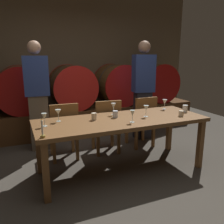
{
  "coord_description": "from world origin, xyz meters",
  "views": [
    {
      "loc": [
        -1.1,
        -2.48,
        1.54
      ],
      "look_at": [
        0.11,
        0.4,
        0.78
      ],
      "focal_mm": 37.26,
      "sensor_mm": 36.0,
      "label": 1
    }
  ],
  "objects_px": {
    "wine_barrel_far_right": "(154,83)",
    "cup_far_right": "(185,109)",
    "wine_barrel_center": "(72,87)",
    "dining_table": "(122,124)",
    "wine_glass_right": "(146,108)",
    "wine_barrel_right": "(117,84)",
    "guest_left": "(38,96)",
    "cup_far_left": "(94,116)",
    "wine_glass_center_right": "(132,114)",
    "wine_barrel_left": "(20,89)",
    "chair_center": "(107,124)",
    "wine_glass_left": "(58,113)",
    "wine_glass_far_right": "(165,102)",
    "guest_right": "(143,90)",
    "wine_glass_center_left": "(113,106)",
    "candle_center": "(43,132)",
    "cup_center_right": "(181,113)",
    "wine_glass_far_left": "(44,117)",
    "chair_left": "(64,129)",
    "cup_center_left": "(115,114)",
    "chair_right": "(142,119)"
  },
  "relations": [
    {
      "from": "wine_barrel_far_right",
      "to": "cup_far_right",
      "type": "xyz_separation_m",
      "value": [
        -0.75,
        -2.0,
        -0.15
      ]
    },
    {
      "from": "wine_barrel_center",
      "to": "dining_table",
      "type": "bearing_deg",
      "value": -84.58
    },
    {
      "from": "wine_glass_right",
      "to": "cup_far_right",
      "type": "distance_m",
      "value": 0.67
    },
    {
      "from": "wine_barrel_right",
      "to": "wine_barrel_far_right",
      "type": "xyz_separation_m",
      "value": [
        0.95,
        0.0,
        0.0
      ]
    },
    {
      "from": "guest_left",
      "to": "cup_far_left",
      "type": "xyz_separation_m",
      "value": [
        0.58,
        -1.12,
        -0.13
      ]
    },
    {
      "from": "dining_table",
      "to": "wine_glass_center_right",
      "type": "height_order",
      "value": "wine_glass_center_right"
    },
    {
      "from": "wine_barrel_far_right",
      "to": "wine_glass_center_right",
      "type": "distance_m",
      "value": 2.78
    },
    {
      "from": "dining_table",
      "to": "wine_glass_right",
      "type": "bearing_deg",
      "value": -4.96
    },
    {
      "from": "wine_barrel_left",
      "to": "guest_left",
      "type": "bearing_deg",
      "value": -72.8
    },
    {
      "from": "wine_barrel_right",
      "to": "chair_center",
      "type": "distance_m",
      "value": 1.64
    },
    {
      "from": "wine_glass_left",
      "to": "wine_glass_far_right",
      "type": "xyz_separation_m",
      "value": [
        1.64,
        0.06,
        -0.0
      ]
    },
    {
      "from": "guest_right",
      "to": "wine_glass_far_right",
      "type": "xyz_separation_m",
      "value": [
        -0.07,
        -0.78,
        -0.09
      ]
    },
    {
      "from": "wine_glass_center_left",
      "to": "wine_glass_right",
      "type": "distance_m",
      "value": 0.46
    },
    {
      "from": "wine_barrel_far_right",
      "to": "candle_center",
      "type": "relative_size",
      "value": 4.28
    },
    {
      "from": "dining_table",
      "to": "guest_right",
      "type": "bearing_deg",
      "value": 48.36
    },
    {
      "from": "wine_barrel_far_right",
      "to": "cup_far_left",
      "type": "xyz_separation_m",
      "value": [
        -2.12,
        -1.89,
        -0.15
      ]
    },
    {
      "from": "wine_barrel_far_right",
      "to": "guest_left",
      "type": "distance_m",
      "value": 2.81
    },
    {
      "from": "cup_center_right",
      "to": "dining_table",
      "type": "bearing_deg",
      "value": 167.0
    },
    {
      "from": "chair_center",
      "to": "cup_center_right",
      "type": "relative_size",
      "value": 11.67
    },
    {
      "from": "guest_left",
      "to": "guest_right",
      "type": "xyz_separation_m",
      "value": [
        1.85,
        -0.17,
        0.02
      ]
    },
    {
      "from": "dining_table",
      "to": "guest_right",
      "type": "relative_size",
      "value": 1.25
    },
    {
      "from": "wine_barrel_right",
      "to": "wine_barrel_far_right",
      "type": "distance_m",
      "value": 0.95
    },
    {
      "from": "wine_glass_far_left",
      "to": "chair_left",
      "type": "bearing_deg",
      "value": 60.51
    },
    {
      "from": "wine_glass_left",
      "to": "wine_glass_far_right",
      "type": "distance_m",
      "value": 1.64
    },
    {
      "from": "wine_glass_far_left",
      "to": "wine_glass_center_left",
      "type": "bearing_deg",
      "value": 11.59
    },
    {
      "from": "wine_barrel_center",
      "to": "chair_left",
      "type": "relative_size",
      "value": 0.99
    },
    {
      "from": "chair_left",
      "to": "wine_glass_far_left",
      "type": "relative_size",
      "value": 5.59
    },
    {
      "from": "wine_glass_far_left",
      "to": "cup_far_left",
      "type": "relative_size",
      "value": 1.73
    },
    {
      "from": "guest_right",
      "to": "wine_glass_far_left",
      "type": "height_order",
      "value": "guest_right"
    },
    {
      "from": "cup_far_right",
      "to": "wine_glass_center_right",
      "type": "bearing_deg",
      "value": -169.35
    },
    {
      "from": "wine_barrel_right",
      "to": "wine_glass_right",
      "type": "bearing_deg",
      "value": -103.25
    },
    {
      "from": "wine_glass_far_left",
      "to": "cup_far_left",
      "type": "xyz_separation_m",
      "value": [
        0.62,
        0.04,
        -0.07
      ]
    },
    {
      "from": "wine_glass_center_left",
      "to": "cup_center_left",
      "type": "xyz_separation_m",
      "value": [
        -0.04,
        -0.15,
        -0.08
      ]
    },
    {
      "from": "dining_table",
      "to": "cup_far_right",
      "type": "distance_m",
      "value": 1.03
    },
    {
      "from": "dining_table",
      "to": "wine_glass_left",
      "type": "bearing_deg",
      "value": 165.97
    },
    {
      "from": "chair_right",
      "to": "wine_glass_far_right",
      "type": "xyz_separation_m",
      "value": [
        0.16,
        -0.39,
        0.35
      ]
    },
    {
      "from": "wine_glass_left",
      "to": "wine_glass_right",
      "type": "bearing_deg",
      "value": -11.3
    },
    {
      "from": "wine_barrel_right",
      "to": "wine_glass_right",
      "type": "height_order",
      "value": "wine_barrel_right"
    },
    {
      "from": "guest_right",
      "to": "wine_glass_far_right",
      "type": "bearing_deg",
      "value": 93.71
    },
    {
      "from": "dining_table",
      "to": "cup_center_left",
      "type": "distance_m",
      "value": 0.16
    },
    {
      "from": "wine_barrel_far_right",
      "to": "wine_glass_center_right",
      "type": "bearing_deg",
      "value": -128.28
    },
    {
      "from": "chair_center",
      "to": "wine_glass_center_right",
      "type": "xyz_separation_m",
      "value": [
        0.02,
        -0.82,
        0.35
      ]
    },
    {
      "from": "wine_barrel_right",
      "to": "chair_right",
      "type": "height_order",
      "value": "wine_barrel_right"
    },
    {
      "from": "cup_center_right",
      "to": "cup_far_right",
      "type": "bearing_deg",
      "value": 38.71
    },
    {
      "from": "chair_center",
      "to": "wine_glass_far_left",
      "type": "height_order",
      "value": "wine_glass_far_left"
    },
    {
      "from": "wine_barrel_left",
      "to": "guest_right",
      "type": "height_order",
      "value": "guest_right"
    },
    {
      "from": "wine_glass_center_left",
      "to": "wine_glass_right",
      "type": "relative_size",
      "value": 1.06
    },
    {
      "from": "chair_right",
      "to": "cup_center_left",
      "type": "height_order",
      "value": "chair_right"
    },
    {
      "from": "wine_glass_right",
      "to": "cup_center_left",
      "type": "bearing_deg",
      "value": 162.86
    },
    {
      "from": "chair_right",
      "to": "wine_barrel_center",
      "type": "bearing_deg",
      "value": -57.99
    }
  ]
}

